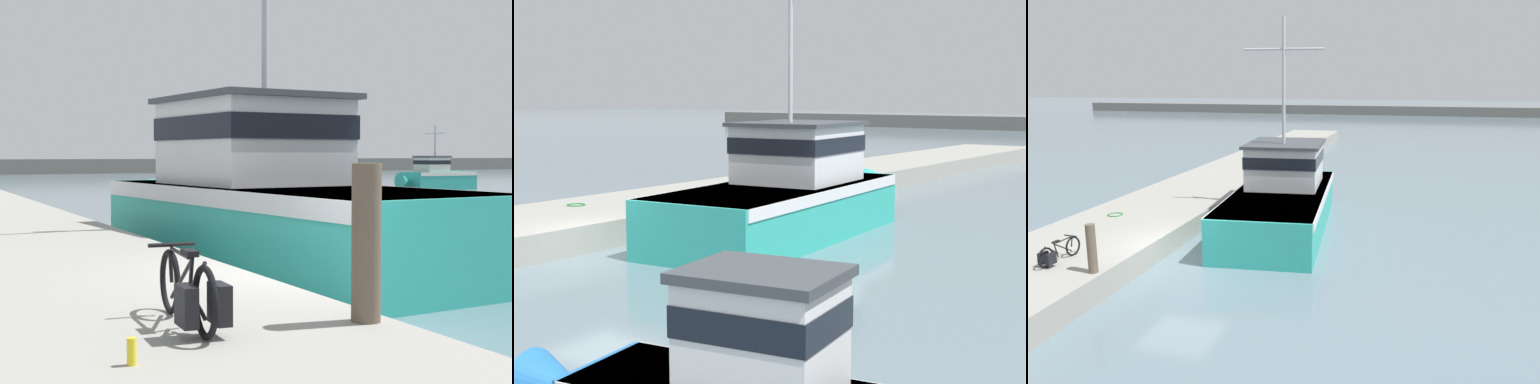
{
  "view_description": "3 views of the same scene",
  "coord_description": "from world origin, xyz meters",
  "views": [
    {
      "loc": [
        -4.95,
        -8.7,
        2.29
      ],
      "look_at": [
        0.05,
        2.04,
        1.7
      ],
      "focal_mm": 55.0,
      "sensor_mm": 36.0,
      "label": 1
    },
    {
      "loc": [
        15.47,
        -13.94,
        4.35
      ],
      "look_at": [
        0.62,
        6.84,
        1.16
      ],
      "focal_mm": 55.0,
      "sensor_mm": 36.0,
      "label": 2
    },
    {
      "loc": [
        7.41,
        -14.27,
        6.04
      ],
      "look_at": [
        2.41,
        4.63,
        1.71
      ],
      "focal_mm": 35.0,
      "sensor_mm": 36.0,
      "label": 3
    }
  ],
  "objects": [
    {
      "name": "fishing_boat_main",
      "position": [
        2.07,
        5.77,
        1.35
      ],
      "size": [
        4.63,
        11.67,
        8.6
      ],
      "rotation": [
        0.0,
        0.0,
        0.1
      ],
      "color": "teal",
      "rests_on": "ground_plane"
    },
    {
      "name": "ground_plane",
      "position": [
        0.0,
        0.0,
        0.0
      ],
      "size": [
        320.0,
        320.0,
        0.0
      ],
      "primitive_type": "plane",
      "color": "slate"
    },
    {
      "name": "hose_coil",
      "position": [
        -4.14,
        2.75,
        0.81
      ],
      "size": [
        0.59,
        0.59,
        0.04
      ],
      "primitive_type": "torus",
      "color": "#197A2D",
      "rests_on": "dock_pier"
    },
    {
      "name": "dock_pier",
      "position": [
        -3.31,
        0.0,
        0.4
      ],
      "size": [
        4.88,
        80.0,
        0.79
      ],
      "primitive_type": "cube",
      "color": "gray",
      "rests_on": "ground_plane"
    }
  ]
}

